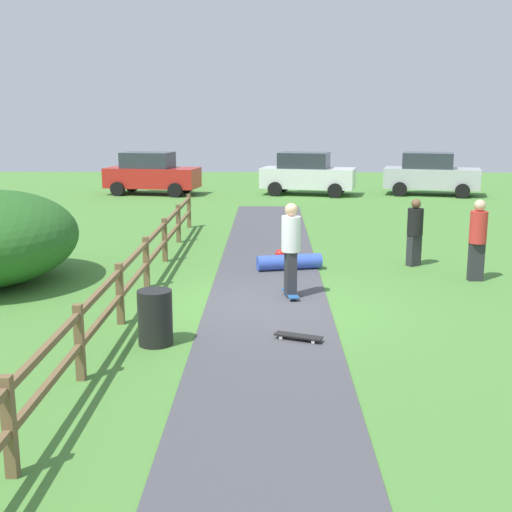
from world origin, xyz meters
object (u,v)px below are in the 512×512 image
Objects in this scene: bystander_black at (415,229)px; parked_car_white at (307,174)px; skater_riding at (291,245)px; parked_car_red at (151,173)px; trash_bin at (155,318)px; parked_car_silver at (431,174)px; skateboard_loose at (298,336)px; skater_fallen at (289,261)px; bystander_red at (478,236)px.

parked_car_white reaches higher than bystander_black.
parked_car_red is at bearing 108.41° from skater_riding.
parked_car_white is (1.26, 17.61, -0.13)m from skater_riding.
parked_car_white is at bearing 80.23° from trash_bin.
skater_riding is at bearing -94.10° from parked_car_white.
skater_riding is 18.90m from parked_car_silver.
bystander_black is 14.72m from parked_car_white.
parked_car_white is at bearing 97.19° from bystander_black.
parked_car_white is at bearing 86.60° from skateboard_loose.
parked_car_silver is at bearing 71.42° from skateboard_loose.
trash_bin is at bearing -132.52° from bystander_black.
bystander_black is 17.14m from parked_car_red.
parked_car_red is (-3.60, 20.46, 0.51)m from trash_bin.
skater_riding reaches higher than parked_car_white.
skateboard_loose is at bearing -73.72° from parked_car_red.
parked_car_white is (7.12, 0.00, 0.00)m from parked_car_red.
trash_bin reaches higher than skater_fallen.
skater_fallen is at bearing -170.97° from bystander_black.
bystander_red reaches higher than trash_bin.
skater_fallen is at bearing 66.87° from trash_bin.
bystander_red is 16.30m from parked_car_silver.
trash_bin is 0.20× the size of parked_car_white.
parked_car_white reaches higher than bystander_red.
trash_bin is 0.20× the size of parked_car_red.
skater_riding reaches higher than trash_bin.
skater_fallen reaches higher than skateboard_loose.
bystander_red is at bearing -13.34° from skater_fallen.
parked_car_silver is (2.70, 16.08, -0.05)m from bystander_red.
bystander_red is 0.41× the size of parked_car_white.
parked_car_red is at bearing 111.32° from skater_fallen.
parked_car_white is 1.00× the size of parked_car_silver.
trash_bin is 5.84m from skater_fallen.
trash_bin is 7.95m from bystander_black.
trash_bin is at bearing -99.77° from parked_car_white.
skater_fallen is 0.97× the size of bystander_black.
parked_car_silver reaches higher than bystander_red.
parked_car_red reaches higher than bystander_red.
skater_riding reaches higher than skateboard_loose.
skater_fallen is 0.87× the size of bystander_red.
trash_bin is at bearing -175.32° from skateboard_loose.
bystander_red is (6.43, 4.38, 0.56)m from trash_bin.
trash_bin is 3.69m from skater_riding.
bystander_red is at bearing -58.03° from parked_car_red.
skater_riding is at bearing 51.58° from trash_bin.
parked_car_silver is (6.87, 17.61, -0.13)m from skater_riding.
skater_riding is at bearing -135.97° from bystander_black.
skater_riding is at bearing -71.59° from parked_car_red.
trash_bin is at bearing -113.13° from skater_fallen.
bystander_black is at bearing -104.45° from parked_car_silver.
bystander_red reaches higher than skateboard_loose.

